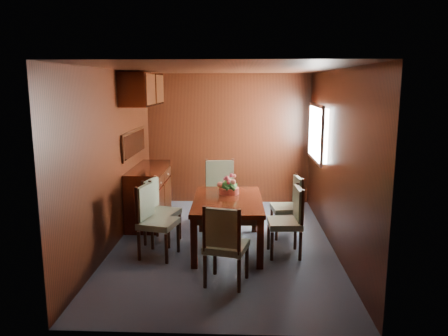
{
  "coord_description": "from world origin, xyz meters",
  "views": [
    {
      "loc": [
        0.25,
        -5.8,
        2.21
      ],
      "look_at": [
        0.0,
        0.19,
        1.05
      ],
      "focal_mm": 35.0,
      "sensor_mm": 36.0,
      "label": 1
    }
  ],
  "objects_px": {
    "dining_table": "(228,206)",
    "chair_left_near": "(153,216)",
    "chair_head": "(225,241)",
    "flower_centerpiece": "(229,184)",
    "sideboard": "(149,194)",
    "chair_right_near": "(290,217)"
  },
  "relations": [
    {
      "from": "dining_table",
      "to": "chair_head",
      "type": "bearing_deg",
      "value": -91.09
    },
    {
      "from": "dining_table",
      "to": "chair_head",
      "type": "xyz_separation_m",
      "value": [
        0.0,
        -1.15,
        -0.07
      ]
    },
    {
      "from": "dining_table",
      "to": "chair_right_near",
      "type": "distance_m",
      "value": 0.85
    },
    {
      "from": "chair_left_near",
      "to": "flower_centerpiece",
      "type": "distance_m",
      "value": 1.18
    },
    {
      "from": "flower_centerpiece",
      "to": "sideboard",
      "type": "bearing_deg",
      "value": 147.59
    },
    {
      "from": "chair_head",
      "to": "flower_centerpiece",
      "type": "xyz_separation_m",
      "value": [
        0.0,
        1.45,
        0.31
      ]
    },
    {
      "from": "chair_head",
      "to": "flower_centerpiece",
      "type": "relative_size",
      "value": 3.09
    },
    {
      "from": "dining_table",
      "to": "flower_centerpiece",
      "type": "height_order",
      "value": "flower_centerpiece"
    },
    {
      "from": "chair_right_near",
      "to": "chair_head",
      "type": "height_order",
      "value": "chair_head"
    },
    {
      "from": "dining_table",
      "to": "chair_head",
      "type": "height_order",
      "value": "chair_head"
    },
    {
      "from": "dining_table",
      "to": "chair_right_near",
      "type": "xyz_separation_m",
      "value": [
        0.82,
        -0.21,
        -0.08
      ]
    },
    {
      "from": "sideboard",
      "to": "chair_head",
      "type": "relative_size",
      "value": 1.5
    },
    {
      "from": "chair_left_near",
      "to": "chair_head",
      "type": "bearing_deg",
      "value": 62.49
    },
    {
      "from": "chair_left_near",
      "to": "chair_head",
      "type": "height_order",
      "value": "chair_left_near"
    },
    {
      "from": "flower_centerpiece",
      "to": "dining_table",
      "type": "bearing_deg",
      "value": -91.85
    },
    {
      "from": "dining_table",
      "to": "chair_right_near",
      "type": "bearing_deg",
      "value": -15.91
    },
    {
      "from": "chair_head",
      "to": "sideboard",
      "type": "bearing_deg",
      "value": 133.75
    },
    {
      "from": "sideboard",
      "to": "chair_left_near",
      "type": "xyz_separation_m",
      "value": [
        0.36,
        -1.46,
        0.08
      ]
    },
    {
      "from": "chair_left_near",
      "to": "flower_centerpiece",
      "type": "height_order",
      "value": "flower_centerpiece"
    },
    {
      "from": "dining_table",
      "to": "flower_centerpiece",
      "type": "bearing_deg",
      "value": 86.81
    },
    {
      "from": "dining_table",
      "to": "chair_left_near",
      "type": "xyz_separation_m",
      "value": [
        -0.95,
        -0.32,
        -0.06
      ]
    },
    {
      "from": "sideboard",
      "to": "chair_right_near",
      "type": "distance_m",
      "value": 2.52
    }
  ]
}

